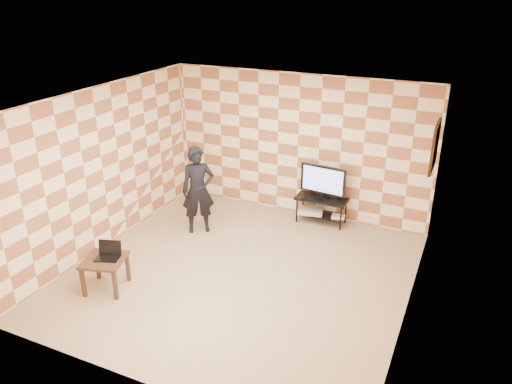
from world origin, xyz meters
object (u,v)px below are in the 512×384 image
side_table (105,264)px  tv_stand (322,205)px  person (198,190)px  tv (323,181)px

side_table → tv_stand: bearing=56.9°
side_table → person: (0.31, 2.17, 0.38)m
person → side_table: bearing=-134.3°
tv → person: size_ratio=0.54×
tv_stand → person: (-1.90, -1.22, 0.43)m
side_table → person: bearing=82.0°
tv → person: (-1.91, -1.22, -0.05)m
tv_stand → person: 2.30m
tv → tv_stand: bearing=95.8°
side_table → person: 2.23m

